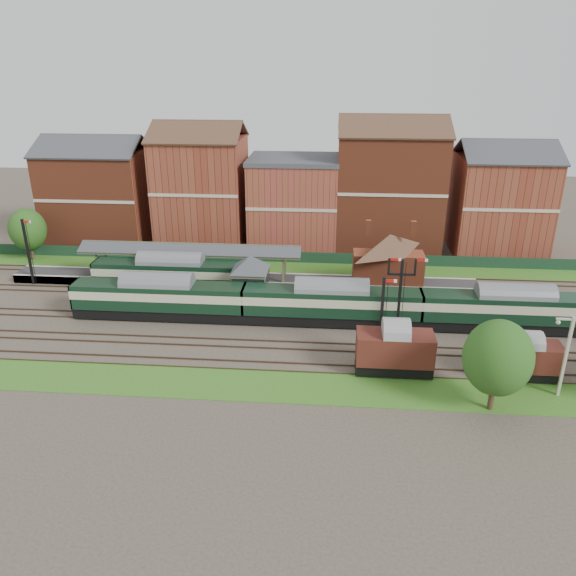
# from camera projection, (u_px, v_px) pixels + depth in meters

# --- Properties ---
(ground) EXTENTS (160.00, 160.00, 0.00)m
(ground) POSITION_uv_depth(u_px,v_px,m) (276.00, 322.00, 57.57)
(ground) COLOR #473D33
(ground) RESTS_ON ground
(grass_back) EXTENTS (90.00, 4.50, 0.06)m
(grass_back) POSITION_uv_depth(u_px,v_px,m) (288.00, 267.00, 72.28)
(grass_back) COLOR #2D6619
(grass_back) RESTS_ON ground
(grass_front) EXTENTS (90.00, 5.00, 0.06)m
(grass_front) POSITION_uv_depth(u_px,v_px,m) (261.00, 385.00, 46.51)
(grass_front) COLOR #2D6619
(grass_front) RESTS_ON ground
(fence) EXTENTS (90.00, 0.12, 1.50)m
(fence) POSITION_uv_depth(u_px,v_px,m) (290.00, 257.00, 73.84)
(fence) COLOR #193823
(fence) RESTS_ON ground
(platform) EXTENTS (55.00, 3.40, 1.00)m
(platform) POSITION_uv_depth(u_px,v_px,m) (242.00, 281.00, 66.73)
(platform) COLOR #2D2D2D
(platform) RESTS_ON ground
(signal_box) EXTENTS (5.40, 5.40, 6.00)m
(signal_box) POSITION_uv_depth(u_px,v_px,m) (251.00, 281.00, 59.56)
(signal_box) COLOR #687553
(signal_box) RESTS_ON ground
(brick_hut) EXTENTS (3.20, 2.64, 2.94)m
(brick_hut) POSITION_uv_depth(u_px,v_px,m) (325.00, 300.00, 59.72)
(brick_hut) COLOR brown
(brick_hut) RESTS_ON ground
(station_building) EXTENTS (8.10, 8.10, 5.90)m
(station_building) POSITION_uv_depth(u_px,v_px,m) (389.00, 257.00, 64.11)
(station_building) COLOR brown
(station_building) RESTS_ON platform
(canopy) EXTENTS (26.00, 3.89, 4.08)m
(canopy) POSITION_uv_depth(u_px,v_px,m) (191.00, 247.00, 65.62)
(canopy) COLOR #515434
(canopy) RESTS_ON platform
(semaphore_bracket) EXTENTS (3.60, 0.25, 8.18)m
(semaphore_bracket) POSITION_uv_depth(u_px,v_px,m) (400.00, 294.00, 52.57)
(semaphore_bracket) COLOR black
(semaphore_bracket) RESTS_ON ground
(semaphore_platform_end) EXTENTS (1.23, 0.25, 8.00)m
(semaphore_platform_end) POSITION_uv_depth(u_px,v_px,m) (28.00, 251.00, 65.62)
(semaphore_platform_end) COLOR black
(semaphore_platform_end) RESTS_ON ground
(semaphore_siding) EXTENTS (1.23, 0.25, 8.00)m
(semaphore_siding) POSITION_uv_depth(u_px,v_px,m) (382.00, 319.00, 48.77)
(semaphore_siding) COLOR black
(semaphore_siding) RESTS_ON ground
(yard_lamp) EXTENTS (2.60, 0.22, 7.00)m
(yard_lamp) POSITION_uv_depth(u_px,v_px,m) (567.00, 352.00, 43.62)
(yard_lamp) COLOR beige
(yard_lamp) RESTS_ON ground
(town_backdrop) EXTENTS (69.00, 10.00, 16.00)m
(town_backdrop) POSITION_uv_depth(u_px,v_px,m) (293.00, 198.00, 77.90)
(town_backdrop) COLOR brown
(town_backdrop) RESTS_ON ground
(dmu_train) EXTENTS (53.15, 2.79, 4.08)m
(dmu_train) POSITION_uv_depth(u_px,v_px,m) (331.00, 303.00, 56.22)
(dmu_train) COLOR black
(dmu_train) RESTS_ON ground
(platform_railcar) EXTENTS (17.71, 2.79, 4.08)m
(platform_railcar) POSITION_uv_depth(u_px,v_px,m) (172.00, 274.00, 63.59)
(platform_railcar) COLOR black
(platform_railcar) RESTS_ON ground
(goods_van_a) EXTENTS (6.48, 2.81, 3.93)m
(goods_van_a) POSITION_uv_depth(u_px,v_px,m) (394.00, 350.00, 47.59)
(goods_van_a) COLOR black
(goods_van_a) RESTS_ON ground
(goods_van_b) EXTENTS (5.54, 2.40, 3.36)m
(goods_van_b) POSITION_uv_depth(u_px,v_px,m) (526.00, 358.00, 46.87)
(goods_van_b) COLOR black
(goods_van_b) RESTS_ON ground
(tree_far) EXTENTS (5.14, 5.14, 7.51)m
(tree_far) POSITION_uv_depth(u_px,v_px,m) (498.00, 358.00, 41.66)
(tree_far) COLOR #382619
(tree_far) RESTS_ON ground
(tree_back) EXTENTS (4.77, 4.77, 6.96)m
(tree_back) POSITION_uv_depth(u_px,v_px,m) (28.00, 229.00, 73.58)
(tree_back) COLOR #382619
(tree_back) RESTS_ON ground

